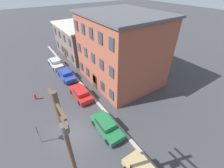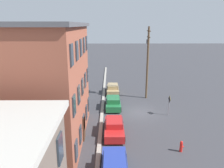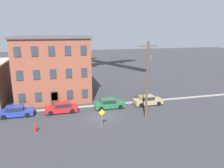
{
  "view_description": "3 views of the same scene",
  "coord_description": "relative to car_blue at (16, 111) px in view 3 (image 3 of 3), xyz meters",
  "views": [
    {
      "loc": [
        10.85,
        -2.36,
        13.88
      ],
      "look_at": [
        -0.76,
        5.43,
        4.07
      ],
      "focal_mm": 24.0,
      "sensor_mm": 36.0,
      "label": 1
    },
    {
      "loc": [
        -24.41,
        3.58,
        10.19
      ],
      "look_at": [
        1.25,
        3.3,
        3.21
      ],
      "focal_mm": 35.0,
      "sensor_mm": 36.0,
      "label": 2
    },
    {
      "loc": [
        -5.81,
        -26.66,
        11.32
      ],
      "look_at": [
        1.88,
        2.66,
        3.78
      ],
      "focal_mm": 35.0,
      "sensor_mm": 36.0,
      "label": 3
    }
  ],
  "objects": [
    {
      "name": "car_blue",
      "position": [
        0.0,
        0.0,
        0.0
      ],
      "size": [
        4.4,
        1.92,
        1.43
      ],
      "color": "#233899",
      "rests_on": "ground_plane"
    },
    {
      "name": "caution_sign",
      "position": [
        10.45,
        -6.49,
        0.83
      ],
      "size": [
        0.87,
        0.08,
        2.4
      ],
      "color": "slate",
      "rests_on": "ground_plane"
    },
    {
      "name": "utility_pole",
      "position": [
        16.73,
        -4.91,
        4.85
      ],
      "size": [
        2.4,
        0.44,
        9.99
      ],
      "color": "brown",
      "rests_on": "ground_plane"
    },
    {
      "name": "fire_hydrant",
      "position": [
        2.89,
        -5.58,
        -0.27
      ],
      "size": [
        0.24,
        0.34,
        0.96
      ],
      "color": "red",
      "rests_on": "ground_plane"
    },
    {
      "name": "kerb_strip",
      "position": [
        11.33,
        1.25,
        -0.67
      ],
      "size": [
        56.0,
        0.36,
        0.16
      ],
      "primitive_type": "cube",
      "color": "#9E998E",
      "rests_on": "ground_plane"
    },
    {
      "name": "ground_plane",
      "position": [
        11.33,
        -3.25,
        -0.75
      ],
      "size": [
        200.0,
        200.0,
        0.0
      ],
      "primitive_type": "plane",
      "color": "#38383D"
    },
    {
      "name": "apartment_midblock",
      "position": [
        5.11,
        7.54,
        4.44
      ],
      "size": [
        12.0,
        10.11,
        10.36
      ],
      "color": "brown",
      "rests_on": "ground_plane"
    },
    {
      "name": "car_red",
      "position": [
        6.03,
        -0.09,
        0.0
      ],
      "size": [
        4.4,
        1.92,
        1.43
      ],
      "color": "#B21E1E",
      "rests_on": "ground_plane"
    },
    {
      "name": "car_tan",
      "position": [
        19.01,
        -0.15,
        0.0
      ],
      "size": [
        4.4,
        1.92,
        1.43
      ],
      "color": "tan",
      "rests_on": "ground_plane"
    },
    {
      "name": "car_green",
      "position": [
        12.88,
        -0.11,
        0.0
      ],
      "size": [
        4.4,
        1.92,
        1.43
      ],
      "color": "#1E6638",
      "rests_on": "ground_plane"
    }
  ]
}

